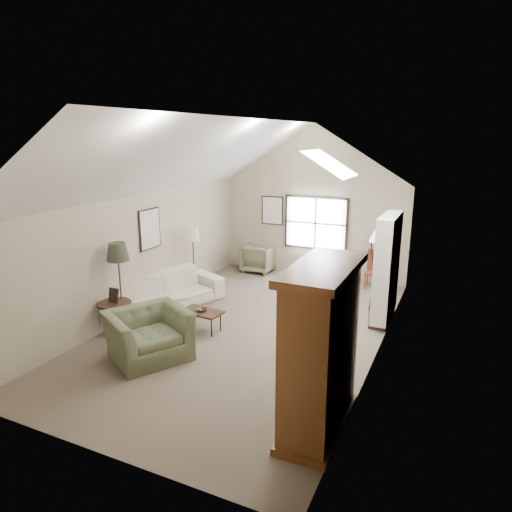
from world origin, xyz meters
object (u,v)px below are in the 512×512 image
at_px(sofa, 165,290).
at_px(side_table, 116,318).
at_px(coffee_table, 202,321).
at_px(armoire, 320,350).
at_px(armchair_far, 259,258).
at_px(armchair_near, 149,335).
at_px(side_chair, 373,269).

relative_size(sofa, side_table, 3.99).
bearing_deg(coffee_table, side_table, -149.76).
xyz_separation_m(armoire, side_table, (-4.38, 1.16, -0.78)).
bearing_deg(side_table, armoire, -14.84).
height_order(armchair_far, side_table, armchair_far).
bearing_deg(armchair_near, side_chair, 2.62).
bearing_deg(armchair_far, armchair_near, 93.94).
relative_size(armchair_near, side_table, 1.99).
height_order(side_table, side_chair, side_chair).
relative_size(side_table, side_chair, 0.67).
height_order(sofa, side_table, sofa).
bearing_deg(armchair_near, armoire, -71.47).
xyz_separation_m(armchair_far, coffee_table, (0.65, -4.11, -0.18)).
distance_m(sofa, armchair_near, 2.41).
bearing_deg(side_table, armchair_near, -23.36).
distance_m(sofa, side_table, 1.60).
xyz_separation_m(armchair_far, side_table, (-0.77, -4.94, -0.06)).
height_order(armoire, coffee_table, armoire).
distance_m(armchair_far, side_table, 5.00).
distance_m(armoire, sofa, 5.23).
distance_m(armchair_far, side_chair, 3.17).
bearing_deg(armoire, sofa, 147.78).
bearing_deg(armoire, armchair_far, 120.63).
xyz_separation_m(coffee_table, side_table, (-1.42, -0.83, 0.12)).
xyz_separation_m(sofa, side_chair, (3.94, 3.22, 0.10)).
height_order(armchair_near, coffee_table, armchair_near).
relative_size(armoire, coffee_table, 2.76).
distance_m(sofa, coffee_table, 1.62).
distance_m(armoire, armchair_near, 3.34).
distance_m(armchair_near, side_table, 1.28).
relative_size(armoire, side_chair, 2.30).
bearing_deg(side_chair, side_table, -128.92).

